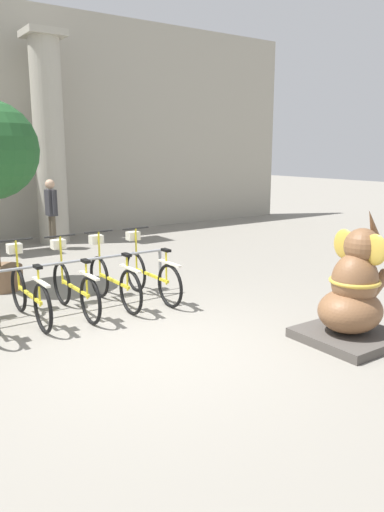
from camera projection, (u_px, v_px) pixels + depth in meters
ground_plane at (153, 349)px, 6.05m from camera, size 60.00×60.00×0.00m
column_right at (49, 139)px, 12.44m from camera, size 0.94×0.94×5.16m
bike_rack at (49, 274)px, 7.16m from camera, size 3.84×0.05×0.77m
bicycle_2 at (29, 292)px, 6.96m from camera, size 0.48×1.76×1.10m
bicycle_3 at (74, 286)px, 7.29m from camera, size 0.48×1.76×1.10m
bicycle_4 at (113, 279)px, 7.69m from camera, size 0.48×1.76×1.10m
bicycle_5 at (150, 273)px, 8.02m from camera, size 0.48×1.76×1.10m
elephant_statue at (353, 297)px, 6.21m from camera, size 1.10×1.10×1.68m
person_pedestrian at (51, 208)px, 11.85m from camera, size 0.22×0.47×1.68m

